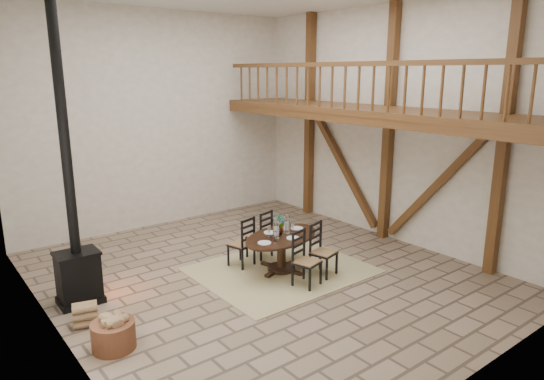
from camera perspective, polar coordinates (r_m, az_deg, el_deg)
ground at (r=9.00m, az=-1.16°, el=-9.90°), size 8.00×8.00×0.00m
room_shell at (r=9.03m, az=4.89°, el=9.92°), size 7.02×8.02×5.01m
rug at (r=9.16m, az=1.10°, el=-9.40°), size 3.00×2.50×0.02m
dining_table at (r=9.01m, az=1.11°, el=-7.08°), size 1.89×2.05×1.08m
wood_stove at (r=8.16m, az=-22.21°, el=-5.07°), size 0.67×0.52×5.00m
log_basket at (r=7.06m, az=-18.15°, el=-15.81°), size 0.58×0.58×0.48m
log_stack at (r=7.75m, az=-21.10°, el=-13.55°), size 0.39×0.32×0.35m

